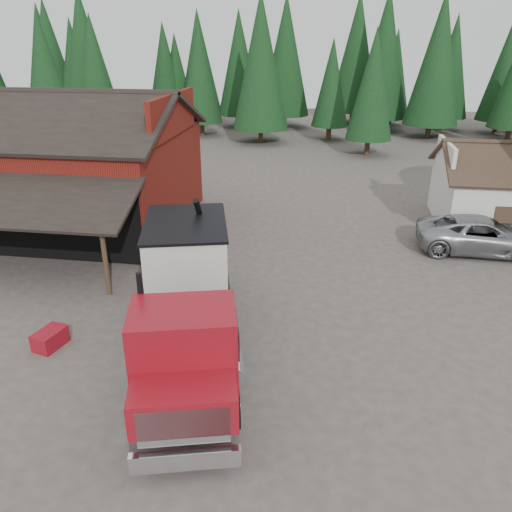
# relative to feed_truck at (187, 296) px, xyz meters

# --- Properties ---
(ground) EXTENTS (120.00, 120.00, 0.00)m
(ground) POSITION_rel_feed_truck_xyz_m (1.23, 1.43, -2.16)
(ground) COLOR #4B413B
(ground) RESTS_ON ground
(red_barn) EXTENTS (12.80, 13.63, 7.18)m
(red_barn) POSITION_rel_feed_truck_xyz_m (-9.77, 11.33, 0.53)
(red_barn) COLOR maroon
(red_barn) RESTS_ON ground
(conifer_backdrop) EXTENTS (76.00, 16.00, 16.00)m
(conifer_backdrop) POSITION_rel_feed_truck_xyz_m (1.23, 43.43, -2.16)
(conifer_backdrop) COLOR black
(conifer_backdrop) RESTS_ON ground
(near_pine_a) EXTENTS (4.40, 4.40, 11.40)m
(near_pine_a) POSITION_rel_feed_truck_xyz_m (-20.77, 29.43, 4.23)
(near_pine_a) COLOR #382619
(near_pine_a) RESTS_ON ground
(near_pine_b) EXTENTS (3.96, 3.96, 10.40)m
(near_pine_b) POSITION_rel_feed_truck_xyz_m (7.23, 31.43, 3.73)
(near_pine_b) COLOR #382619
(near_pine_b) RESTS_ON ground
(near_pine_d) EXTENTS (5.28, 5.28, 13.40)m
(near_pine_d) POSITION_rel_feed_truck_xyz_m (-2.77, 35.43, 5.23)
(near_pine_d) COLOR #382619
(near_pine_d) RESTS_ON ground
(feed_truck) EXTENTS (5.21, 10.59, 4.62)m
(feed_truck) POSITION_rel_feed_truck_xyz_m (0.00, 0.00, 0.00)
(feed_truck) COLOR black
(feed_truck) RESTS_ON ground
(silver_car) EXTENTS (6.23, 3.06, 1.70)m
(silver_car) POSITION_rel_feed_truck_xyz_m (11.61, 10.37, -1.31)
(silver_car) COLOR #9FA0A6
(silver_car) RESTS_ON ground
(equip_box) EXTENTS (0.94, 1.23, 0.60)m
(equip_box) POSITION_rel_feed_truck_xyz_m (-4.77, -0.29, -1.86)
(equip_box) COLOR maroon
(equip_box) RESTS_ON ground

